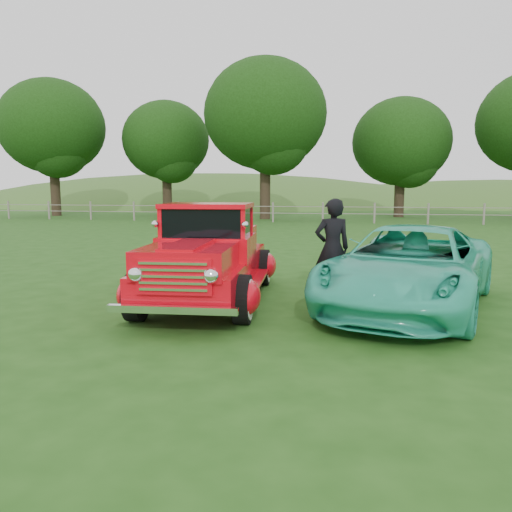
% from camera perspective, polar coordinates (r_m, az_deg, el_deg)
% --- Properties ---
extents(ground, '(140.00, 140.00, 0.00)m').
position_cam_1_polar(ground, '(8.36, -0.74, -6.41)').
color(ground, '#1E4813').
rests_on(ground, ground).
extents(distant_hills, '(116.00, 60.00, 18.00)m').
position_cam_1_polar(distant_hills, '(67.97, 5.85, 2.16)').
color(distant_hills, '#315820').
rests_on(distant_hills, ground).
extents(fence_line, '(48.00, 0.12, 1.20)m').
position_cam_1_polar(fence_line, '(30.02, 7.64, 4.94)').
color(fence_line, gray).
rests_on(fence_line, ground).
extents(tree_far_west, '(7.60, 7.60, 9.93)m').
position_cam_1_polar(tree_far_west, '(40.48, -22.29, 13.50)').
color(tree_far_west, black).
rests_on(tree_far_west, ground).
extents(tree_mid_west, '(6.40, 6.40, 8.46)m').
position_cam_1_polar(tree_mid_west, '(38.59, -10.25, 12.85)').
color(tree_mid_west, black).
rests_on(tree_mid_west, ground).
extents(tree_near_west, '(8.00, 8.00, 10.42)m').
position_cam_1_polar(tree_near_west, '(33.76, 1.07, 15.86)').
color(tree_near_west, black).
rests_on(tree_near_west, ground).
extents(tree_near_east, '(6.80, 6.80, 8.33)m').
position_cam_1_polar(tree_near_east, '(37.24, 16.27, 12.39)').
color(tree_near_east, black).
rests_on(tree_near_east, ground).
extents(red_pickup, '(2.48, 5.09, 1.78)m').
position_cam_1_polar(red_pickup, '(9.09, -5.39, -0.18)').
color(red_pickup, black).
rests_on(red_pickup, ground).
extents(teal_sedan, '(3.74, 5.53, 1.41)m').
position_cam_1_polar(teal_sedan, '(8.89, 17.21, -1.27)').
color(teal_sedan, '#30C09C').
rests_on(teal_sedan, ground).
extents(man, '(0.79, 0.65, 1.86)m').
position_cam_1_polar(man, '(9.47, 8.71, 0.90)').
color(man, black).
rests_on(man, ground).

